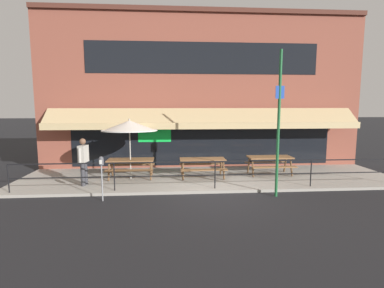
% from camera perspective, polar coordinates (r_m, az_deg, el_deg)
% --- Properties ---
extents(ground_plane, '(120.00, 120.00, 0.00)m').
position_cam_1_polar(ground_plane, '(10.35, 4.63, -9.39)').
color(ground_plane, black).
extents(patio_deck, '(15.00, 4.00, 0.10)m').
position_cam_1_polar(patio_deck, '(12.24, 3.17, -6.47)').
color(patio_deck, '#9E998E').
rests_on(patio_deck, ground).
extents(restaurant_building, '(15.00, 1.60, 7.27)m').
position_cam_1_polar(restaurant_building, '(14.10, 2.08, 9.96)').
color(restaurant_building, brown).
rests_on(restaurant_building, ground).
extents(patio_railing, '(13.84, 0.04, 0.97)m').
position_cam_1_polar(patio_railing, '(10.43, 4.42, -4.71)').
color(patio_railing, black).
rests_on(patio_railing, patio_deck).
extents(picnic_table_left, '(1.80, 1.42, 0.76)m').
position_cam_1_polar(picnic_table_left, '(12.09, -11.59, -3.60)').
color(picnic_table_left, brown).
rests_on(picnic_table_left, patio_deck).
extents(picnic_table_centre, '(1.80, 1.42, 0.76)m').
position_cam_1_polar(picnic_table_centre, '(11.96, 2.02, -3.57)').
color(picnic_table_centre, brown).
rests_on(picnic_table_centre, patio_deck).
extents(picnic_table_right, '(1.80, 1.42, 0.76)m').
position_cam_1_polar(picnic_table_right, '(12.87, 14.59, -3.02)').
color(picnic_table_right, brown).
rests_on(picnic_table_right, patio_deck).
extents(patio_umbrella_left, '(2.14, 2.14, 2.38)m').
position_cam_1_polar(patio_umbrella_left, '(11.82, -11.82, 3.35)').
color(patio_umbrella_left, '#B7B2A8').
rests_on(patio_umbrella_left, patio_deck).
extents(pedestrian_walking, '(0.32, 0.61, 1.71)m').
position_cam_1_polar(pedestrian_walking, '(11.43, -19.97, -2.75)').
color(pedestrian_walking, '#333338').
rests_on(pedestrian_walking, patio_deck).
extents(parking_meter_near, '(0.15, 0.16, 1.42)m').
position_cam_1_polar(parking_meter_near, '(9.68, -16.88, -3.86)').
color(parking_meter_near, gray).
rests_on(parking_meter_near, ground).
extents(street_sign_pole, '(0.28, 0.09, 4.71)m').
position_cam_1_polar(street_sign_pole, '(9.97, 16.17, 3.82)').
color(street_sign_pole, '#1E6033').
rests_on(street_sign_pole, ground).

